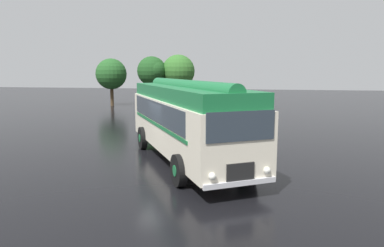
% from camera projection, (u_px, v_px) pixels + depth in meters
% --- Properties ---
extents(ground_plane, '(120.00, 120.00, 0.00)m').
position_uv_depth(ground_plane, '(170.00, 161.00, 14.78)').
color(ground_plane, black).
extents(vintage_bus, '(7.18, 9.95, 3.49)m').
position_uv_depth(vintage_bus, '(186.00, 117.00, 14.56)').
color(vintage_bus, silver).
rests_on(vintage_bus, ground).
extents(car_near_left, '(2.34, 4.38, 1.66)m').
position_uv_depth(car_near_left, '(156.00, 107.00, 28.79)').
color(car_near_left, black).
rests_on(car_near_left, ground).
extents(car_mid_left, '(1.97, 4.21, 1.66)m').
position_uv_depth(car_mid_left, '(194.00, 107.00, 28.77)').
color(car_mid_left, '#144C28').
rests_on(car_mid_left, ground).
extents(car_mid_right, '(2.39, 4.40, 1.66)m').
position_uv_depth(car_mid_right, '(224.00, 108.00, 27.72)').
color(car_mid_right, maroon).
rests_on(car_mid_right, ground).
extents(tree_far_left, '(3.41, 3.41, 5.24)m').
position_uv_depth(tree_far_left, '(111.00, 74.00, 38.01)').
color(tree_far_left, '#4C3823').
rests_on(tree_far_left, ground).
extents(tree_left_of_centre, '(3.06, 3.04, 5.38)m').
position_uv_depth(tree_left_of_centre, '(153.00, 71.00, 35.52)').
color(tree_left_of_centre, '#4C3823').
rests_on(tree_left_of_centre, ground).
extents(tree_centre, '(3.45, 3.45, 5.57)m').
position_uv_depth(tree_centre, '(179.00, 71.00, 35.94)').
color(tree_centre, '#4C3823').
rests_on(tree_centre, ground).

